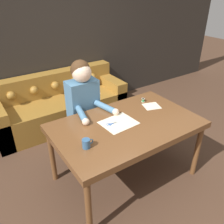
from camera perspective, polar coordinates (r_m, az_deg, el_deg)
The scene contains 10 objects.
ground_plane at distance 2.97m, azimuth 1.82°, elevation -16.36°, with size 16.00×16.00×0.00m, color #4C3323.
wall_back at distance 4.03m, azimuth -15.99°, elevation 16.47°, with size 8.00×0.06×2.60m.
dining_table at distance 2.60m, azimuth 3.50°, elevation -3.99°, with size 1.58×0.99×0.76m.
couch at distance 4.00m, azimuth -12.39°, elevation 1.53°, with size 2.12×0.78×0.81m.
person at distance 2.99m, azimuth -6.80°, elevation 0.56°, with size 0.47×0.62×1.32m.
pattern_paper_main at distance 2.56m, azimuth 1.60°, elevation -2.62°, with size 0.38×0.33×0.00m.
pattern_paper_offcut at distance 2.94m, azimuth 9.50°, elevation 1.40°, with size 0.24×0.23×0.00m.
scissors at distance 2.55m, azimuth 0.05°, elevation -2.84°, with size 0.21×0.07×0.01m.
mug at distance 2.20m, azimuth -6.18°, elevation -7.55°, with size 0.11×0.08×0.09m.
thread_spool at distance 3.03m, azimuth 7.49°, elevation 2.87°, with size 0.04×0.04×0.05m.
Camera 1 is at (-1.23, -1.67, 2.12)m, focal length 38.00 mm.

